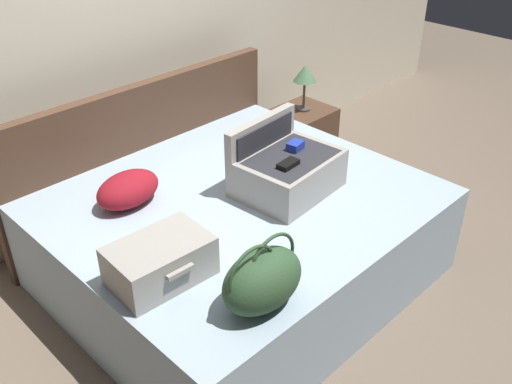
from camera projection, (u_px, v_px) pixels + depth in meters
name	position (u px, v px, depth m)	size (l,w,h in m)	color
ground_plane	(288.00, 306.00, 3.39)	(12.00, 12.00, 0.00)	#6B5B4C
back_wall	(104.00, 29.00, 3.70)	(8.00, 0.10, 2.60)	beige
bed	(240.00, 238.00, 3.48)	(2.06, 1.79, 0.58)	#99ADBC
headboard	(145.00, 155.00, 3.93)	(2.10, 0.08, 1.01)	#4C3323
hard_case_large	(287.00, 169.00, 3.33)	(0.61, 0.50, 0.40)	gray
hard_case_medium	(160.00, 262.00, 2.67)	(0.48, 0.34, 0.20)	gray
duffel_bag	(262.00, 279.00, 2.50)	(0.41, 0.27, 0.35)	#2D4C2D
pillow_near_headboard	(128.00, 189.00, 3.23)	(0.39, 0.26, 0.19)	maroon
nightstand	(302.00, 139.00, 4.67)	(0.44, 0.40, 0.52)	#4C3323
table_lamp	(305.00, 75.00, 4.38)	(0.18, 0.18, 0.36)	#3F3833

